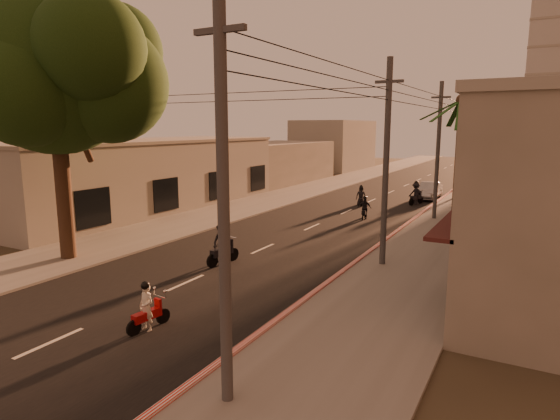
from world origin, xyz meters
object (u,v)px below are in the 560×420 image
Objects in this scene: scooter_mid_a at (222,245)px; scooter_far_b at (416,194)px; scooter_red at (147,309)px; broadleaf_tree at (63,72)px; parked_car at (429,191)px; scooter_mid_b at (365,208)px; scooter_far_a at (361,196)px; palm_tree at (461,108)px.

scooter_mid_a is 1.03× the size of scooter_far_b.
scooter_red is 7.08m from scooter_mid_a.
broadleaf_tree is 2.78× the size of parked_car.
scooter_far_b is (10.32, 23.52, -7.59)m from broadleaf_tree.
broadleaf_tree is at bearing 161.45° from scooter_red.
broadleaf_tree is 10.26m from scooter_mid_a.
broadleaf_tree is 12.20m from scooter_red.
scooter_mid_b reaches higher than scooter_red.
broadleaf_tree reaches higher than scooter_mid_a.
scooter_far_a is 4.50m from scooter_far_b.
scooter_far_a is (-1.95, 4.95, 0.04)m from scooter_mid_b.
scooter_red is 0.81× the size of scooter_mid_a.
broadleaf_tree is 6.14× the size of scooter_mid_a.
palm_tree is 15.26m from scooter_mid_a.
parked_car is (2.03, 11.19, -0.00)m from scooter_mid_b.
scooter_mid_a is (-8.23, -11.21, -6.27)m from palm_tree.
scooter_mid_a is (-2.06, 6.77, 0.19)m from scooter_red.
scooter_mid_b is 5.32m from scooter_far_a.
palm_tree is 9.04m from scooter_mid_b.
palm_tree is 4.93× the size of scooter_far_a.
scooter_mid_a is at bearing 114.45° from scooter_red.
scooter_mid_b is at bearing 88.89° from scooter_mid_a.
scooter_mid_b is at bearing -100.20° from parked_car.
scooter_red is at bearing -108.94° from palm_tree.
scooter_far_b reaches higher than scooter_red.
parked_car is (10.63, 27.14, -7.76)m from broadleaf_tree.
scooter_mid_b is at bearing 97.02° from scooter_red.
broadleaf_tree is at bearing -149.09° from scooter_mid_a.
parked_car is at bearing 106.66° from palm_tree.
scooter_red is at bearing -26.04° from broadleaf_tree.
palm_tree is at bearing -29.44° from scooter_mid_b.
scooter_mid_b is at bearing -89.98° from scooter_far_a.
palm_tree is 12.40m from scooter_far_a.
scooter_far_b is (-4.29, 9.66, -6.27)m from palm_tree.
scooter_far_b is at bearing 113.96° from palm_tree.
scooter_red is at bearing -93.94° from parked_car.
scooter_red is at bearing -75.39° from scooter_far_b.
palm_tree is at bearing -47.55° from scooter_far_b.
scooter_far_b is (1.88, 27.64, 0.19)m from scooter_red.
scooter_red is 20.08m from scooter_mid_b.
scooter_mid_a is 1.19× the size of scooter_far_a.
scooter_far_b is 0.44× the size of parked_car.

